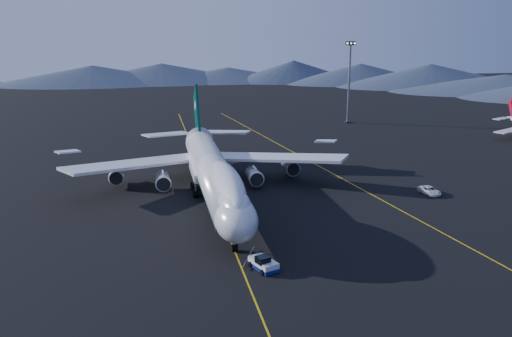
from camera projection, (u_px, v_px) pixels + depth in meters
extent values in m
plane|color=black|center=(214.00, 200.00, 111.88)|extent=(500.00, 500.00, 0.00)
cube|color=gold|center=(214.00, 200.00, 111.88)|extent=(0.25, 220.00, 0.01)
cube|color=gold|center=(342.00, 179.00, 126.95)|extent=(28.08, 198.09, 0.01)
cone|color=#3B475C|center=(93.00, 73.00, 322.83)|extent=(100.00, 100.00, 12.00)
cone|color=#3B475C|center=(228.00, 71.00, 337.86)|extent=(100.00, 100.00, 12.00)
cone|color=#3B475C|center=(360.00, 72.00, 328.11)|extent=(100.00, 100.00, 12.00)
cone|color=#3B475C|center=(506.00, 78.00, 294.63)|extent=(100.00, 100.00, 12.00)
cylinder|color=silver|center=(213.00, 172.00, 110.49)|extent=(6.50, 56.00, 6.50)
ellipsoid|color=silver|center=(236.00, 220.00, 83.87)|extent=(6.50, 10.40, 6.50)
ellipsoid|color=silver|center=(226.00, 186.00, 92.28)|extent=(5.13, 25.16, 5.85)
cube|color=black|center=(238.00, 216.00, 81.67)|extent=(3.60, 1.61, 1.29)
cone|color=silver|center=(197.00, 136.00, 141.66)|extent=(6.50, 12.00, 6.50)
cube|color=#03362F|center=(213.00, 175.00, 111.66)|extent=(6.24, 60.00, 1.10)
cube|color=silver|center=(210.00, 171.00, 115.99)|extent=(7.50, 13.00, 1.60)
cube|color=silver|center=(137.00, 164.00, 118.83)|extent=(30.62, 23.28, 2.83)
cube|color=silver|center=(273.00, 157.00, 124.21)|extent=(30.62, 23.28, 2.83)
cylinder|color=slate|center=(163.00, 180.00, 116.65)|extent=(2.90, 5.50, 2.90)
cylinder|color=slate|center=(117.00, 175.00, 121.07)|extent=(2.90, 5.50, 2.90)
cylinder|color=slate|center=(254.00, 176.00, 120.17)|extent=(2.90, 5.50, 2.90)
cylinder|color=slate|center=(290.00, 166.00, 128.12)|extent=(2.90, 5.50, 2.90)
cube|color=#03362F|center=(197.00, 117.00, 139.47)|extent=(0.55, 14.11, 15.94)
cube|color=silver|center=(166.00, 134.00, 141.60)|extent=(12.39, 9.47, 0.98)
cube|color=silver|center=(226.00, 132.00, 144.38)|extent=(12.39, 9.47, 0.98)
cylinder|color=black|center=(235.00, 248.00, 86.55)|extent=(0.90, 1.10, 1.10)
cube|color=silver|center=(263.00, 264.00, 80.26)|extent=(3.85, 5.20, 1.17)
cube|color=navy|center=(263.00, 266.00, 80.36)|extent=(4.03, 5.44, 0.53)
cube|color=black|center=(264.00, 258.00, 80.04)|extent=(2.20, 2.20, 0.96)
cube|color=silver|center=(512.00, 130.00, 170.75)|extent=(14.93, 10.08, 0.31)
imported|color=white|center=(430.00, 191.00, 115.20)|extent=(3.19, 5.89, 1.57)
cylinder|color=black|center=(347.00, 122.00, 198.07)|extent=(2.56, 2.56, 0.43)
cylinder|color=slate|center=(349.00, 84.00, 194.81)|extent=(0.75, 0.75, 26.66)
cube|color=black|center=(351.00, 43.00, 191.42)|extent=(3.41, 0.85, 1.28)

